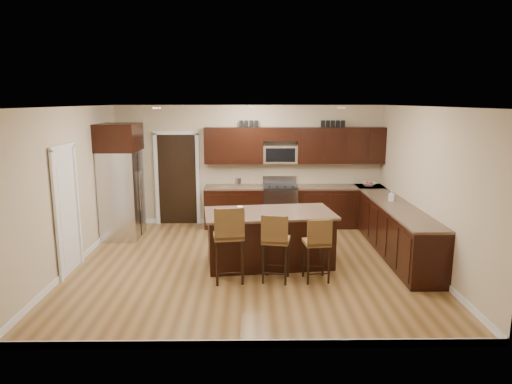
{
  "coord_description": "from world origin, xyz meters",
  "views": [
    {
      "loc": [
        0.02,
        -7.53,
        2.79
      ],
      "look_at": [
        0.12,
        0.4,
        1.2
      ],
      "focal_mm": 32.0,
      "sensor_mm": 36.0,
      "label": 1
    }
  ],
  "objects_px": {
    "island": "(269,239)",
    "stool_right": "(317,242)",
    "stool_left": "(229,235)",
    "stool_mid": "(275,240)",
    "refrigerator": "(121,180)",
    "range": "(280,206)"
  },
  "relations": [
    {
      "from": "range",
      "to": "refrigerator",
      "type": "height_order",
      "value": "refrigerator"
    },
    {
      "from": "range",
      "to": "refrigerator",
      "type": "xyz_separation_m",
      "value": [
        -3.3,
        -0.8,
        0.73
      ]
    },
    {
      "from": "stool_right",
      "to": "stool_mid",
      "type": "bearing_deg",
      "value": 173.5
    },
    {
      "from": "island",
      "to": "stool_right",
      "type": "bearing_deg",
      "value": -56.58
    },
    {
      "from": "island",
      "to": "stool_right",
      "type": "xyz_separation_m",
      "value": [
        0.71,
        -0.84,
        0.21
      ]
    },
    {
      "from": "stool_left",
      "to": "refrigerator",
      "type": "xyz_separation_m",
      "value": [
        -2.3,
        2.44,
        0.44
      ]
    },
    {
      "from": "stool_right",
      "to": "stool_left",
      "type": "bearing_deg",
      "value": 173.68
    },
    {
      "from": "refrigerator",
      "to": "stool_mid",
      "type": "bearing_deg",
      "value": -38.82
    },
    {
      "from": "stool_mid",
      "to": "stool_right",
      "type": "height_order",
      "value": "stool_mid"
    },
    {
      "from": "stool_mid",
      "to": "stool_right",
      "type": "relative_size",
      "value": 1.07
    },
    {
      "from": "stool_right",
      "to": "refrigerator",
      "type": "bearing_deg",
      "value": 139.75
    },
    {
      "from": "stool_mid",
      "to": "refrigerator",
      "type": "height_order",
      "value": "refrigerator"
    },
    {
      "from": "island",
      "to": "stool_left",
      "type": "distance_m",
      "value": 1.13
    },
    {
      "from": "island",
      "to": "refrigerator",
      "type": "height_order",
      "value": "refrigerator"
    },
    {
      "from": "island",
      "to": "refrigerator",
      "type": "bearing_deg",
      "value": 144.85
    },
    {
      "from": "island",
      "to": "stool_left",
      "type": "relative_size",
      "value": 1.89
    },
    {
      "from": "island",
      "to": "stool_mid",
      "type": "height_order",
      "value": "stool_mid"
    },
    {
      "from": "stool_left",
      "to": "stool_right",
      "type": "bearing_deg",
      "value": -7.58
    },
    {
      "from": "island",
      "to": "stool_right",
      "type": "relative_size",
      "value": 2.25
    },
    {
      "from": "stool_mid",
      "to": "stool_right",
      "type": "xyz_separation_m",
      "value": [
        0.65,
        0.0,
        -0.04
      ]
    },
    {
      "from": "stool_left",
      "to": "stool_right",
      "type": "xyz_separation_m",
      "value": [
        1.37,
        0.01,
        -0.12
      ]
    },
    {
      "from": "range",
      "to": "stool_right",
      "type": "relative_size",
      "value": 1.08
    }
  ]
}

